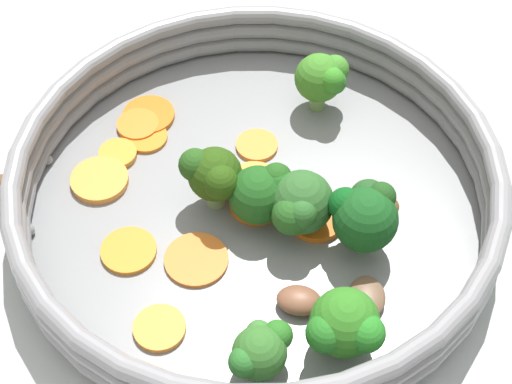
{
  "coord_description": "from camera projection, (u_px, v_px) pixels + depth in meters",
  "views": [
    {
      "loc": [
        -0.39,
        0.04,
        0.51
      ],
      "look_at": [
        0.0,
        0.0,
        0.03
      ],
      "focal_mm": 60.0,
      "sensor_mm": 36.0,
      "label": 1
    }
  ],
  "objects": [
    {
      "name": "broccoli_floret_6",
      "position": [
        300.0,
        206.0,
        0.6
      ],
      "size": [
        0.05,
        0.05,
        0.05
      ],
      "color": "#8AB063",
      "rests_on": "skillet"
    },
    {
      "name": "carrot_slice_3",
      "position": [
        257.0,
        145.0,
        0.67
      ],
      "size": [
        0.05,
        0.05,
        0.0
      ],
      "primitive_type": "cylinder",
      "rotation": [
        0.0,
        0.0,
        1.0
      ],
      "color": "orange",
      "rests_on": "skillet"
    },
    {
      "name": "carrot_slice_2",
      "position": [
        129.0,
        251.0,
        0.61
      ],
      "size": [
        0.04,
        0.04,
        0.0
      ],
      "primitive_type": "cylinder",
      "rotation": [
        0.0,
        0.0,
        3.06
      ],
      "color": "orange",
      "rests_on": "skillet"
    },
    {
      "name": "carrot_slice_6",
      "position": [
        253.0,
        198.0,
        0.64
      ],
      "size": [
        0.05,
        0.05,
        0.0
      ],
      "primitive_type": "cylinder",
      "rotation": [
        0.0,
        0.0,
        0.17
      ],
      "color": "orange",
      "rests_on": "skillet"
    },
    {
      "name": "skillet_rim_wall",
      "position": [
        256.0,
        185.0,
        0.62
      ],
      "size": [
        0.36,
        0.36,
        0.05
      ],
      "color": "gray",
      "rests_on": "skillet"
    },
    {
      "name": "ground_plane",
      "position": [
        256.0,
        214.0,
        0.64
      ],
      "size": [
        4.0,
        4.0,
        0.0
      ],
      "primitive_type": "plane",
      "color": "#B2BABB"
    },
    {
      "name": "carrot_slice_12",
      "position": [
        147.0,
        137.0,
        0.68
      ],
      "size": [
        0.05,
        0.05,
        0.0
      ],
      "primitive_type": "cylinder",
      "rotation": [
        0.0,
        0.0,
        0.7
      ],
      "color": "orange",
      "rests_on": "skillet"
    },
    {
      "name": "carrot_slice_0",
      "position": [
        249.0,
        185.0,
        0.64
      ],
      "size": [
        0.04,
        0.04,
        0.0
      ],
      "primitive_type": "cylinder",
      "rotation": [
        0.0,
        0.0,
        0.01
      ],
      "color": "orange",
      "rests_on": "skillet"
    },
    {
      "name": "carrot_slice_11",
      "position": [
        118.0,
        154.0,
        0.66
      ],
      "size": [
        0.04,
        0.04,
        0.0
      ],
      "primitive_type": "cylinder",
      "rotation": [
        0.0,
        0.0,
        2.59
      ],
      "color": "orange",
      "rests_on": "skillet"
    },
    {
      "name": "carrot_slice_4",
      "position": [
        196.0,
        260.0,
        0.6
      ],
      "size": [
        0.06,
        0.06,
        0.0
      ],
      "primitive_type": "cylinder",
      "rotation": [
        0.0,
        0.0,
        3.77
      ],
      "color": "orange",
      "rests_on": "skillet"
    },
    {
      "name": "carrot_slice_5",
      "position": [
        100.0,
        180.0,
        0.65
      ],
      "size": [
        0.06,
        0.06,
        0.01
      ],
      "primitive_type": "cylinder",
      "rotation": [
        0.0,
        0.0,
        2.39
      ],
      "color": "orange",
      "rests_on": "skillet"
    },
    {
      "name": "skillet",
      "position": [
        256.0,
        210.0,
        0.64
      ],
      "size": [
        0.34,
        0.34,
        0.01
      ],
      "primitive_type": "cylinder",
      "color": "gray",
      "rests_on": "ground_plane"
    },
    {
      "name": "carrot_slice_1",
      "position": [
        149.0,
        115.0,
        0.69
      ],
      "size": [
        0.06,
        0.06,
        0.0
      ],
      "primitive_type": "cylinder",
      "rotation": [
        0.0,
        0.0,
        2.35
      ],
      "color": "orange",
      "rests_on": "skillet"
    },
    {
      "name": "broccoli_floret_1",
      "position": [
        323.0,
        78.0,
        0.67
      ],
      "size": [
        0.04,
        0.04,
        0.05
      ],
      "color": "#7CA65E",
      "rests_on": "skillet"
    },
    {
      "name": "carrot_slice_7",
      "position": [
        159.0,
        328.0,
        0.57
      ],
      "size": [
        0.05,
        0.05,
        0.0
      ],
      "primitive_type": "cylinder",
      "rotation": [
        0.0,
        0.0,
        1.22
      ],
      "color": "orange",
      "rests_on": "skillet"
    },
    {
      "name": "mushroom_piece_2",
      "position": [
        299.0,
        300.0,
        0.58
      ],
      "size": [
        0.03,
        0.04,
        0.01
      ],
      "primitive_type": "ellipsoid",
      "rotation": [
        0.0,
        0.0,
        1.3
      ],
      "color": "brown",
      "rests_on": "skillet"
    },
    {
      "name": "skillet_rivet_left",
      "position": [
        47.0,
        159.0,
        0.66
      ],
      "size": [
        0.01,
        0.01,
        0.01
      ],
      "primitive_type": "sphere",
      "color": "gray",
      "rests_on": "skillet"
    },
    {
      "name": "broccoli_floret_5",
      "position": [
        212.0,
        174.0,
        0.61
      ],
      "size": [
        0.05,
        0.05,
        0.05
      ],
      "color": "#7C965D",
      "rests_on": "skillet"
    },
    {
      "name": "broccoli_floret_0",
      "position": [
        365.0,
        214.0,
        0.59
      ],
      "size": [
        0.05,
        0.05,
        0.06
      ],
      "color": "#6CA05B",
      "rests_on": "skillet"
    },
    {
      "name": "broccoli_floret_4",
      "position": [
        259.0,
        351.0,
        0.53
      ],
      "size": [
        0.04,
        0.04,
        0.04
      ],
      "color": "#89A567",
      "rests_on": "skillet"
    },
    {
      "name": "carrot_slice_10",
      "position": [
        280.0,
        200.0,
        0.64
      ],
      "size": [
        0.05,
        0.05,
        0.0
      ],
      "primitive_type": "cylinder",
      "rotation": [
        0.0,
        0.0,
        5.08
      ],
      "color": "orange",
      "rests_on": "skillet"
    },
    {
      "name": "broccoli_floret_3",
      "position": [
        265.0,
        192.0,
        0.6
      ],
      "size": [
        0.04,
        0.05,
        0.05
      ],
      "color": "#67884A",
      "rests_on": "skillet"
    },
    {
      "name": "mushroom_piece_0",
      "position": [
        367.0,
        297.0,
        0.58
      ],
      "size": [
        0.04,
        0.03,
        0.01
      ],
      "primitive_type": "ellipsoid",
      "rotation": [
        0.0,
        0.0,
        6.17
      ],
      "color": "brown",
      "rests_on": "skillet"
    },
    {
      "name": "mushroom_piece_1",
      "position": [
        379.0,
        205.0,
        0.63
      ],
      "size": [
        0.03,
        0.03,
        0.01
      ],
      "primitive_type": "ellipsoid",
      "rotation": [
        0.0,
        0.0,
        1.33
      ],
      "color": "brown",
      "rests_on": "skillet"
    },
    {
      "name": "broccoli_floret_2",
      "position": [
        345.0,
        325.0,
        0.54
      ],
      "size": [
        0.05,
        0.05,
        0.05
      ],
      "color": "#76A54E",
      "rests_on": "skillet"
    },
    {
      "name": "carrot_slice_8",
      "position": [
        138.0,
        125.0,
        0.68
      ],
      "size": [
        0.04,
        0.04,
        0.0
      ],
      "primitive_type": "cylinder",
      "rotation": [
        0.0,
        0.0,
        1.35
      ],
      "color": "orange",
      "rests_on": "skillet"
    },
    {
      "name": "carrot_slice_9",
      "position": [
        316.0,
        218.0,
        0.62
      ],
      "size": [
        0.06,
        0.06,
        0.01
      ],
      "primitive_type": "cylinder",
      "rotation": [
        0.0,
        0.0,
        0.99
      ],
      "color": "orange",
      "rests_on": "skillet"
    },
    {
      "name": "skillet_rivet_right",
      "position": [
        29.0,
        230.0,
        0.62
      ],
      "size": [
        0.01,
        0.01,
        0.01
      ],
      "primitive_type": "sphere",
      "color": "gray",
      "rests_on": "skillet"
    }
  ]
}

